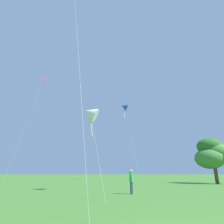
# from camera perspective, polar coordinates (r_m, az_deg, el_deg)

# --- Properties ---
(kite_red_high) EXTENTS (2.75, 9.31, 26.59)m
(kite_red_high) POSITION_cam_1_polar(r_m,az_deg,el_deg) (55.52, -20.11, 7.11)
(kite_red_high) COLOR red
(kite_red_high) RESTS_ON ground_plane
(kite_white_distant) EXTENTS (2.48, 8.16, 8.11)m
(kite_white_distant) POSITION_cam_1_polar(r_m,az_deg,el_deg) (19.18, -6.29, -0.27)
(kite_white_distant) COLOR white
(kite_white_distant) RESTS_ON ground_plane
(kite_blue_delta) EXTENTS (3.34, 7.10, 18.66)m
(kite_blue_delta) POSITION_cam_1_polar(r_m,az_deg,el_deg) (48.88, 3.66, 1.60)
(kite_blue_delta) COLOR blue
(kite_blue_delta) RESTS_ON ground_plane
(person_far_back) EXTENTS (0.38, 0.55, 1.83)m
(person_far_back) POSITION_cam_1_polar(r_m,az_deg,el_deg) (16.15, 5.68, -19.07)
(person_far_back) COLOR #2D3351
(person_far_back) RESTS_ON ground_plane
(tree_right_cluster) EXTENTS (5.24, 4.52, 6.96)m
(tree_right_cluster) POSITION_cam_1_polar(r_m,az_deg,el_deg) (35.04, 27.25, -10.78)
(tree_right_cluster) COLOR brown
(tree_right_cluster) RESTS_ON ground_plane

